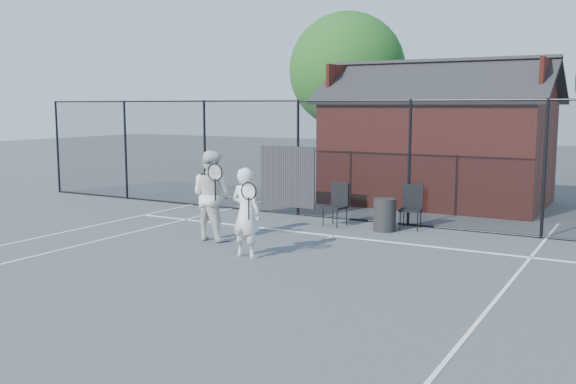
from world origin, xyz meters
The scene contains 10 objects.
ground centered at (0.00, 0.00, 0.00)m, with size 80.00×80.00×0.00m, color #44494D.
court_lines centered at (0.00, -1.32, 0.01)m, with size 11.02×18.00×0.01m.
fence centered at (-0.30, 5.00, 1.45)m, with size 22.04×3.00×3.00m.
clubhouse centered at (0.50, 9.00, 1.61)m, with size 6.50×4.36×4.19m.
tree_left centered at (-4.50, 13.50, 4.19)m, with size 4.48×4.48×6.44m.
player_front centered at (-0.59, 0.40, 0.86)m, with size 0.78×0.59×1.71m.
player_back centered at (-2.11, 1.38, 0.96)m, with size 1.06×0.80×1.91m.
chair_left centered at (1.20, 4.60, 0.50)m, with size 0.48×0.50×1.00m, color black.
chair_right centered at (-0.50, 4.10, 0.50)m, with size 0.48×0.50×1.00m, color black.
waste_bin centered at (0.76, 4.10, 0.37)m, with size 0.51×0.51×0.75m, color #242424.
Camera 1 is at (5.97, -9.52, 2.84)m, focal length 40.00 mm.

